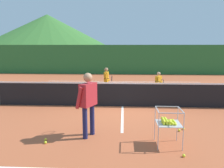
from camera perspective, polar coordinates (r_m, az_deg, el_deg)
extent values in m
plane|color=#B25633|center=(8.77, 2.79, -5.90)|extent=(120.00, 120.00, 0.00)
cube|color=white|center=(15.06, 2.92, 0.66)|extent=(10.50, 0.08, 0.01)
cube|color=white|center=(8.77, 2.79, -5.88)|extent=(0.08, 5.51, 0.01)
cube|color=black|center=(8.66, 2.82, -2.96)|extent=(10.07, 0.02, 0.92)
cube|color=white|center=(8.57, 2.84, 0.21)|extent=(10.07, 0.03, 0.06)
cylinder|color=#191E4C|center=(5.71, -7.12, -10.12)|extent=(0.13, 0.13, 0.84)
cylinder|color=#191E4C|center=(5.96, -5.25, -9.24)|extent=(0.13, 0.13, 0.84)
cube|color=#B2262D|center=(5.64, -6.29, -2.79)|extent=(0.43, 0.55, 0.59)
sphere|color=tan|center=(5.56, -6.38, 1.73)|extent=(0.23, 0.23, 0.23)
cylinder|color=#B2262D|center=(5.47, -8.66, -3.63)|extent=(0.24, 0.18, 0.58)
cylinder|color=#B2262D|center=(5.90, -4.99, -2.62)|extent=(0.20, 0.16, 0.58)
torus|color=#262628|center=(6.06, -6.99, -2.84)|extent=(0.15, 0.27, 0.29)
cylinder|color=black|center=(5.92, -5.08, -3.10)|extent=(0.21, 0.12, 0.03)
cylinder|color=navy|center=(10.89, -1.40, -1.00)|extent=(0.10, 0.10, 0.68)
cylinder|color=navy|center=(10.64, -1.60, -1.25)|extent=(0.10, 0.10, 0.68)
cube|color=orange|center=(10.68, -1.51, 1.91)|extent=(0.22, 0.41, 0.47)
sphere|color=#996B4C|center=(10.63, -1.52, 3.83)|extent=(0.19, 0.19, 0.19)
cylinder|color=orange|center=(10.90, -1.03, 1.92)|extent=(0.19, 0.08, 0.46)
cylinder|color=orange|center=(10.45, -1.52, 1.56)|extent=(0.14, 0.08, 0.47)
torus|color=#262628|center=(10.41, -0.07, 1.50)|extent=(0.04, 0.29, 0.29)
cylinder|color=black|center=(10.45, -1.40, 1.52)|extent=(0.22, 0.04, 0.03)
cylinder|color=silver|center=(10.53, 12.32, -1.80)|extent=(0.09, 0.09, 0.60)
cylinder|color=silver|center=(10.33, 11.71, -2.00)|extent=(0.09, 0.09, 0.60)
cube|color=orange|center=(10.34, 12.12, 0.89)|extent=(0.35, 0.39, 0.42)
sphere|color=tan|center=(10.30, 12.18, 2.65)|extent=(0.17, 0.17, 0.17)
cylinder|color=orange|center=(10.50, 12.90, 0.85)|extent=(0.17, 0.15, 0.41)
cylinder|color=orange|center=(10.15, 11.71, 0.57)|extent=(0.14, 0.13, 0.42)
torus|color=#262628|center=(10.02, 13.05, 0.49)|extent=(0.20, 0.24, 0.29)
cylinder|color=black|center=(10.14, 11.83, 0.64)|extent=(0.19, 0.16, 0.03)
cylinder|color=#B7B7BC|center=(5.68, 11.21, -10.12)|extent=(0.02, 0.02, 0.89)
cylinder|color=#B7B7BC|center=(5.78, 16.80, -9.98)|extent=(0.02, 0.02, 0.89)
cylinder|color=#B7B7BC|center=(5.16, 12.10, -12.20)|extent=(0.02, 0.02, 0.89)
cylinder|color=#B7B7BC|center=(5.27, 18.25, -11.98)|extent=(0.02, 0.02, 0.89)
cube|color=#B7B7BC|center=(5.43, 14.64, -10.00)|extent=(0.56, 0.56, 0.01)
cube|color=#B7B7BC|center=(5.59, 14.22, -5.75)|extent=(0.56, 0.02, 0.02)
cube|color=#B7B7BC|center=(5.06, 15.43, -7.42)|extent=(0.56, 0.02, 0.02)
cube|color=#B7B7BC|center=(5.28, 11.80, -6.58)|extent=(0.02, 0.56, 0.02)
cube|color=#B7B7BC|center=(5.39, 17.73, -6.49)|extent=(0.02, 0.56, 0.02)
sphere|color=yellow|center=(5.27, 13.49, -10.15)|extent=(0.07, 0.07, 0.07)
sphere|color=yellow|center=(5.34, 13.46, -9.91)|extent=(0.07, 0.07, 0.07)
sphere|color=yellow|center=(5.39, 13.25, -9.72)|extent=(0.07, 0.07, 0.07)
sphere|color=yellow|center=(5.46, 13.22, -9.43)|extent=(0.07, 0.07, 0.07)
sphere|color=yellow|center=(5.52, 13.10, -9.24)|extent=(0.07, 0.07, 0.07)
sphere|color=yellow|center=(5.29, 14.28, -10.12)|extent=(0.07, 0.07, 0.07)
sphere|color=yellow|center=(5.34, 14.13, -9.93)|extent=(0.07, 0.07, 0.07)
sphere|color=yellow|center=(5.40, 13.93, -9.72)|extent=(0.07, 0.07, 0.07)
sphere|color=yellow|center=(5.47, 13.90, -9.43)|extent=(0.07, 0.07, 0.07)
sphere|color=yellow|center=(5.52, 13.72, -9.21)|extent=(0.07, 0.07, 0.07)
sphere|color=yellow|center=(5.30, 14.94, -10.13)|extent=(0.07, 0.07, 0.07)
sphere|color=yellow|center=(5.35, 14.76, -9.93)|extent=(0.07, 0.07, 0.07)
sphere|color=yellow|center=(5.42, 14.59, -9.66)|extent=(0.07, 0.07, 0.07)
sphere|color=yellow|center=(5.47, 14.48, -9.49)|extent=(0.07, 0.07, 0.07)
sphere|color=yellow|center=(5.54, 14.43, -9.24)|extent=(0.07, 0.07, 0.07)
sphere|color=yellow|center=(5.31, 15.66, -10.06)|extent=(0.07, 0.07, 0.07)
sphere|color=yellow|center=(5.37, 15.45, -9.90)|extent=(0.07, 0.07, 0.07)
sphere|color=yellow|center=(5.43, 15.30, -9.68)|extent=(0.07, 0.07, 0.07)
sphere|color=yellow|center=(5.49, 15.15, -9.39)|extent=(0.07, 0.07, 0.07)
sphere|color=yellow|center=(5.55, 15.08, -9.21)|extent=(0.07, 0.07, 0.07)
sphere|color=yellow|center=(5.33, 16.32, -10.12)|extent=(0.07, 0.07, 0.07)
sphere|color=yellow|center=(5.39, 16.20, -9.83)|extent=(0.07, 0.07, 0.07)
sphere|color=yellow|center=(5.45, 16.03, -9.59)|extent=(0.07, 0.07, 0.07)
sphere|color=yellow|center=(5.50, 15.84, -9.42)|extent=(0.07, 0.07, 0.07)
sphere|color=yellow|center=(5.57, 15.68, -9.18)|extent=(0.07, 0.07, 0.07)
sphere|color=yellow|center=(5.25, 13.52, -9.60)|extent=(0.07, 0.07, 0.07)
sphere|color=yellow|center=(5.31, 13.49, -9.40)|extent=(0.07, 0.07, 0.07)
sphere|color=yellow|center=(5.37, 13.26, -9.12)|extent=(0.07, 0.07, 0.07)
sphere|color=yellow|center=(5.43, 13.21, -8.94)|extent=(0.07, 0.07, 0.07)
sphere|color=yellow|center=(5.49, 13.04, -8.70)|extent=(0.07, 0.07, 0.07)
sphere|color=yellow|center=(5.27, 14.29, -9.58)|extent=(0.07, 0.07, 0.07)
sphere|color=yellow|center=(5.32, 14.15, -9.35)|extent=(0.07, 0.07, 0.07)
sphere|color=yellow|center=(5.39, 14.02, -9.13)|extent=(0.07, 0.07, 0.07)
sphere|color=yellow|center=(5.45, 13.89, -8.92)|extent=(0.07, 0.07, 0.07)
sphere|color=yellow|center=(5.51, 13.73, -8.71)|extent=(0.07, 0.07, 0.07)
sphere|color=yellow|center=(5.28, 14.92, -9.57)|extent=(0.07, 0.07, 0.07)
sphere|color=yellow|center=(6.69, 18.28, -11.07)|extent=(0.07, 0.07, 0.07)
sphere|color=yellow|center=(5.76, -17.10, -14.47)|extent=(0.07, 0.07, 0.07)
sphere|color=yellow|center=(5.17, 18.36, -17.43)|extent=(0.07, 0.07, 0.07)
sphere|color=yellow|center=(5.92, -17.07, -13.79)|extent=(0.07, 0.07, 0.07)
sphere|color=yellow|center=(6.54, 17.25, -11.52)|extent=(0.07, 0.07, 0.07)
cube|color=#286B33|center=(19.16, 2.99, 6.42)|extent=(23.10, 0.08, 2.56)
cone|color=#38702D|center=(77.87, -16.51, 12.35)|extent=(51.29, 51.29, 13.17)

